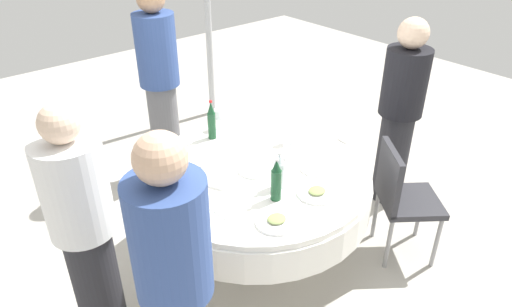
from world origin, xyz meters
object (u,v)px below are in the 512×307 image
at_px(plate_far, 316,167).
at_px(person_east, 85,231).
at_px(plate_right, 277,221).
at_px(person_front, 400,112).
at_px(wine_glass_inner, 288,132).
at_px(bottle_clear_east, 279,171).
at_px(plate_rear, 256,169).
at_px(plate_left, 317,193).
at_px(bottle_dark_green_near, 276,181).
at_px(wine_glass_mid, 174,190).
at_px(chair_south, 401,194).
at_px(wine_glass_left, 203,151).
at_px(wine_glass_south, 288,145).
at_px(bottle_dark_green_front, 212,121).
at_px(dining_table, 256,188).
at_px(person_near, 160,82).
at_px(person_mid, 176,286).
at_px(wine_glass_outer, 218,115).

distance_m(plate_far, person_east, 1.49).
relative_size(plate_right, person_front, 0.16).
bearing_deg(wine_glass_inner, plate_far, 75.86).
distance_m(wine_glass_inner, person_front, 0.98).
distance_m(bottle_clear_east, plate_rear, 0.27).
bearing_deg(plate_left, plate_far, -135.64).
bearing_deg(wine_glass_inner, person_east, 2.39).
distance_m(bottle_dark_green_near, wine_glass_mid, 0.60).
height_order(plate_far, chair_south, chair_south).
bearing_deg(wine_glass_left, plate_right, 87.40).
bearing_deg(wine_glass_south, person_front, 172.56).
xyz_separation_m(bottle_dark_green_front, person_east, (1.18, 0.49, -0.08)).
xyz_separation_m(dining_table, wine_glass_mid, (0.61, -0.01, 0.25)).
distance_m(plate_rear, plate_far, 0.40).
relative_size(wine_glass_left, plate_far, 0.71).
height_order(plate_left, person_front, person_front).
bearing_deg(wine_glass_mid, person_near, -117.46).
bearing_deg(person_front, bottle_clear_east, -79.80).
distance_m(wine_glass_south, person_east, 1.40).
bearing_deg(plate_rear, bottle_dark_green_front, -94.25).
bearing_deg(person_near, wine_glass_inner, -72.11).
xyz_separation_m(wine_glass_south, plate_rear, (0.26, -0.04, -0.10)).
relative_size(dining_table, plate_rear, 6.38).
distance_m(wine_glass_mid, person_mid, 0.75).
xyz_separation_m(wine_glass_outer, wine_glass_left, (0.40, 0.38, -0.00)).
bearing_deg(bottle_dark_green_front, plate_rear, 85.75).
xyz_separation_m(dining_table, wine_glass_left, (0.23, -0.27, 0.26)).
xyz_separation_m(plate_rear, person_mid, (1.00, 0.63, 0.10)).
distance_m(wine_glass_south, wine_glass_inner, 0.22).
xyz_separation_m(dining_table, person_near, (-0.11, -1.40, 0.31)).
height_order(bottle_clear_east, wine_glass_outer, bottle_clear_east).
height_order(wine_glass_left, plate_far, wine_glass_left).
distance_m(wine_glass_mid, wine_glass_inner, 1.03).
bearing_deg(person_east, wine_glass_inner, -84.42).
relative_size(dining_table, person_east, 1.00).
xyz_separation_m(wine_glass_left, plate_right, (0.03, 0.76, -0.10)).
xyz_separation_m(dining_table, person_east, (1.14, -0.06, 0.20)).
bearing_deg(person_mid, wine_glass_mid, -63.40).
relative_size(wine_glass_south, plate_right, 0.60).
bearing_deg(wine_glass_south, bottle_dark_green_front, -69.77).
xyz_separation_m(wine_glass_south, person_east, (1.40, -0.09, -0.05)).
bearing_deg(wine_glass_left, wine_glass_inner, 167.88).
height_order(bottle_clear_east, plate_rear, bottle_clear_east).
bearing_deg(bottle_dark_green_near, bottle_clear_east, -140.65).
distance_m(plate_rear, person_east, 1.14).
height_order(bottle_clear_east, plate_left, bottle_clear_east).
bearing_deg(wine_glass_outer, plate_right, 68.93).
height_order(bottle_dark_green_front, person_east, person_east).
relative_size(plate_right, plate_rear, 1.02).
bearing_deg(wine_glass_outer, plate_left, 86.61).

